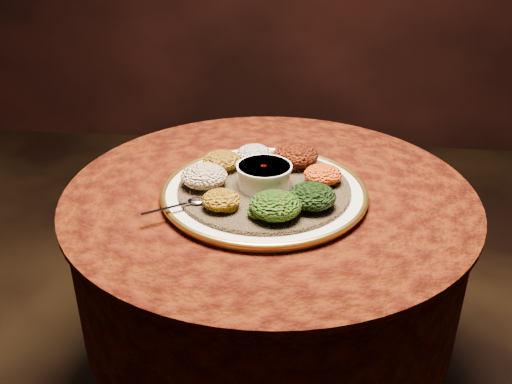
# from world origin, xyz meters

# --- Properties ---
(table) EXTENTS (0.96, 0.96, 0.73)m
(table) POSITION_xyz_m (0.00, 0.00, 0.55)
(table) COLOR black
(table) RESTS_ON ground
(platter) EXTENTS (0.59, 0.59, 0.02)m
(platter) POSITION_xyz_m (-0.01, -0.04, 0.75)
(platter) COLOR white
(platter) RESTS_ON table
(injera) EXTENTS (0.49, 0.49, 0.01)m
(injera) POSITION_xyz_m (-0.01, -0.04, 0.76)
(injera) COLOR brown
(injera) RESTS_ON platter
(stew_bowl) EXTENTS (0.12, 0.12, 0.05)m
(stew_bowl) POSITION_xyz_m (-0.01, -0.04, 0.79)
(stew_bowl) COLOR white
(stew_bowl) RESTS_ON injera
(spoon) EXTENTS (0.12, 0.09, 0.01)m
(spoon) POSITION_xyz_m (-0.16, -0.13, 0.77)
(spoon) COLOR silver
(spoon) RESTS_ON injera
(portion_ayib) EXTENTS (0.09, 0.08, 0.04)m
(portion_ayib) POSITION_xyz_m (-0.05, 0.09, 0.78)
(portion_ayib) COLOR beige
(portion_ayib) RESTS_ON injera
(portion_kitfo) EXTENTS (0.11, 0.10, 0.05)m
(portion_kitfo) POSITION_xyz_m (0.06, 0.08, 0.79)
(portion_kitfo) COLOR black
(portion_kitfo) RESTS_ON injera
(portion_tikil) EXTENTS (0.09, 0.08, 0.04)m
(portion_tikil) POSITION_xyz_m (0.12, -0.00, 0.78)
(portion_tikil) COLOR #B15E0E
(portion_tikil) RESTS_ON injera
(portion_gomen) EXTENTS (0.10, 0.10, 0.05)m
(portion_gomen) POSITION_xyz_m (0.10, -0.12, 0.79)
(portion_gomen) COLOR black
(portion_gomen) RESTS_ON injera
(portion_mixveg) EXTENTS (0.11, 0.10, 0.05)m
(portion_mixveg) POSITION_xyz_m (0.03, -0.17, 0.79)
(portion_mixveg) COLOR #A1410A
(portion_mixveg) RESTS_ON injera
(portion_kik) EXTENTS (0.08, 0.08, 0.04)m
(portion_kik) POSITION_xyz_m (-0.09, -0.14, 0.78)
(portion_kik) COLOR #A4700E
(portion_kik) RESTS_ON injera
(portion_timatim) EXTENTS (0.11, 0.10, 0.05)m
(portion_timatim) POSITION_xyz_m (-0.14, -0.05, 0.79)
(portion_timatim) COLOR maroon
(portion_timatim) RESTS_ON injera
(portion_shiro) EXTENTS (0.09, 0.09, 0.04)m
(portion_shiro) POSITION_xyz_m (-0.12, 0.04, 0.78)
(portion_shiro) COLOR #8A5610
(portion_shiro) RESTS_ON injera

